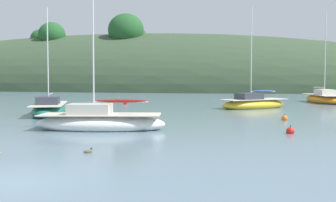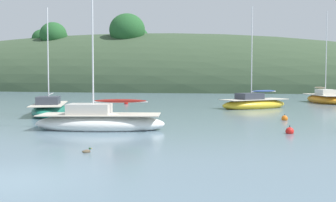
% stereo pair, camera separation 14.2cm
% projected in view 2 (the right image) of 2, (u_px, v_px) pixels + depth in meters
% --- Properties ---
extents(ground_plane, '(400.00, 400.00, 0.00)m').
position_uv_depth(ground_plane, '(12.00, 181.00, 12.35)').
color(ground_plane, slate).
extents(far_shoreline_hill, '(150.00, 36.00, 28.61)m').
position_uv_depth(far_shoreline_hill, '(122.00, 89.00, 96.73)').
color(far_shoreline_hill, '#384C33').
rests_on(far_shoreline_hill, ground).
extents(sailboat_yellow_far, '(5.16, 7.84, 8.60)m').
position_uv_depth(sailboat_yellow_far, '(49.00, 109.00, 33.47)').
color(sailboat_yellow_far, '#196B56').
rests_on(sailboat_yellow_far, ground).
extents(sailboat_black_sloop, '(7.07, 6.72, 9.84)m').
position_uv_depth(sailboat_black_sloop, '(254.00, 104.00, 40.44)').
color(sailboat_black_sloop, gold).
rests_on(sailboat_black_sloop, ground).
extents(sailboat_white_near, '(7.77, 3.88, 10.13)m').
position_uv_depth(sailboat_white_near, '(99.00, 122.00, 24.30)').
color(sailboat_white_near, white).
rests_on(sailboat_white_near, ground).
extents(sailboat_cream_ketch, '(4.55, 8.21, 10.60)m').
position_uv_depth(sailboat_cream_ketch, '(324.00, 99.00, 48.73)').
color(sailboat_cream_ketch, orange).
rests_on(sailboat_cream_ketch, ground).
extents(mooring_buoy_outer, '(0.44, 0.44, 0.54)m').
position_uv_depth(mooring_buoy_outer, '(290.00, 131.00, 22.61)').
color(mooring_buoy_outer, red).
rests_on(mooring_buoy_outer, ground).
extents(mooring_buoy_channel, '(0.44, 0.44, 0.54)m').
position_uv_depth(mooring_buoy_channel, '(126.00, 103.00, 46.41)').
color(mooring_buoy_channel, red).
rests_on(mooring_buoy_channel, ground).
extents(mooring_buoy_inner, '(0.44, 0.44, 0.54)m').
position_uv_depth(mooring_buoy_inner, '(285.00, 119.00, 29.44)').
color(mooring_buoy_inner, orange).
rests_on(mooring_buoy_inner, ground).
extents(duck_lone_left, '(0.36, 0.38, 0.24)m').
position_uv_depth(duck_lone_left, '(87.00, 151.00, 16.98)').
color(duck_lone_left, brown).
rests_on(duck_lone_left, ground).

